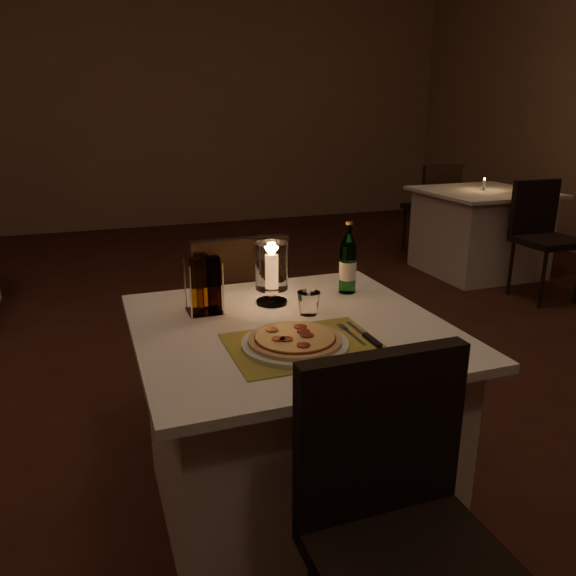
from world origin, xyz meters
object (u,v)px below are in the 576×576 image
object	(u,v)px
pizza	(295,339)
water_bottle	(348,264)
main_table	(290,422)
chair_far	(236,309)
plate	(295,344)
hurricane_candle	(272,268)
neighbor_table_right	(479,232)
chair_near	(398,512)
tumbler	(309,303)

from	to	relation	value
pizza	water_bottle	size ratio (longest dim) A/B	1.01
water_bottle	main_table	bearing A→B (deg)	-142.89
chair_far	water_bottle	distance (m)	0.65
plate	water_bottle	distance (m)	0.58
chair_far	hurricane_candle	bearing A→B (deg)	-88.88
main_table	plate	world-z (taller)	plate
chair_far	water_bottle	xyz separation A→B (m)	(0.32, -0.47, 0.30)
plate	water_bottle	xyz separation A→B (m)	(0.37, 0.43, 0.10)
chair_far	neighbor_table_right	size ratio (longest dim) A/B	0.90
main_table	chair_far	world-z (taller)	chair_far
chair_far	main_table	bearing A→B (deg)	-90.00
main_table	water_bottle	world-z (taller)	water_bottle
plate	pizza	bearing A→B (deg)	139.75
chair_near	tumbler	bearing A→B (deg)	83.19
plate	hurricane_candle	distance (m)	0.42
chair_near	tumbler	size ratio (longest dim) A/B	11.30
pizza	water_bottle	world-z (taller)	water_bottle
plate	main_table	bearing A→B (deg)	74.48
plate	tumbler	xyz separation A→B (m)	(0.14, 0.25, 0.03)
hurricane_candle	neighbor_table_right	size ratio (longest dim) A/B	0.23
pizza	hurricane_candle	world-z (taller)	hurricane_candle
chair_near	plate	world-z (taller)	chair_near
chair_far	tumbler	bearing A→B (deg)	-81.72
chair_near	neighbor_table_right	distance (m)	4.13
main_table	water_bottle	xyz separation A→B (m)	(0.32, 0.25, 0.48)
plate	neighbor_table_right	size ratio (longest dim) A/B	0.32
tumbler	water_bottle	bearing A→B (deg)	37.18
tumbler	water_bottle	size ratio (longest dim) A/B	0.29
main_table	pizza	xyz separation A→B (m)	(-0.05, -0.18, 0.39)
chair_far	plate	size ratio (longest dim) A/B	2.81
chair_near	hurricane_candle	distance (m)	0.99
pizza	water_bottle	bearing A→B (deg)	48.63
pizza	water_bottle	distance (m)	0.57
plate	tumbler	size ratio (longest dim) A/B	4.02
plate	water_bottle	bearing A→B (deg)	48.65
main_table	neighbor_table_right	xyz separation A→B (m)	(2.68, 2.42, 0.00)
main_table	hurricane_candle	bearing A→B (deg)	87.48
tumbler	chair_far	bearing A→B (deg)	98.28
plate	pizza	world-z (taller)	pizza
tumbler	neighbor_table_right	world-z (taller)	tumbler
chair_far	hurricane_candle	size ratio (longest dim) A/B	3.97
plate	neighbor_table_right	distance (m)	3.79
chair_near	plate	size ratio (longest dim) A/B	2.81
pizza	chair_far	bearing A→B (deg)	86.79
tumbler	neighbor_table_right	bearing A→B (deg)	42.26
water_bottle	hurricane_candle	distance (m)	0.32
pizza	neighbor_table_right	world-z (taller)	pizza
tumbler	hurricane_candle	bearing A→B (deg)	119.30
main_table	chair_near	world-z (taller)	chair_near
pizza	tumbler	world-z (taller)	tumbler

